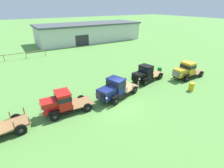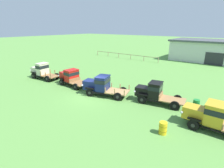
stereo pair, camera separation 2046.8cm
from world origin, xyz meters
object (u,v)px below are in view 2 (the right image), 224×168
vintage_truck_foreground_near (42,71)px  vintage_truck_back_of_row (211,115)px  vintage_truck_far_side (154,92)px  vintage_truck_midrow_center (101,85)px  oil_drum_beside_row (163,128)px  oil_drum_near_fence (196,104)px  vintage_truck_second_in_line (71,77)px

vintage_truck_foreground_near → vintage_truck_back_of_row: 21.73m
vintage_truck_far_side → vintage_truck_back_of_row: (5.30, -1.87, 0.01)m
vintage_truck_foreground_near → vintage_truck_midrow_center: bearing=2.0°
vintage_truck_back_of_row → oil_drum_beside_row: (-2.45, -2.68, -0.65)m
vintage_truck_far_side → oil_drum_near_fence: (3.69, 1.12, -0.66)m
vintage_truck_midrow_center → vintage_truck_far_side: (5.48, 1.65, -0.05)m
vintage_truck_foreground_near → oil_drum_near_fence: vintage_truck_foreground_near is taller
vintage_truck_foreground_near → oil_drum_beside_row: vintage_truck_foreground_near is taller
vintage_truck_midrow_center → vintage_truck_second_in_line: bearing=177.6°
oil_drum_beside_row → oil_drum_near_fence: (0.84, 5.67, -0.02)m
vintage_truck_midrow_center → vintage_truck_back_of_row: size_ratio=1.12×
vintage_truck_foreground_near → vintage_truck_second_in_line: 5.70m
vintage_truck_foreground_near → vintage_truck_midrow_center: size_ratio=0.93×
vintage_truck_far_side → vintage_truck_back_of_row: 5.62m
vintage_truck_foreground_near → oil_drum_near_fence: 20.37m
vintage_truck_foreground_near → vintage_truck_back_of_row: vintage_truck_foreground_near is taller
vintage_truck_far_side → vintage_truck_foreground_near: bearing=-173.0°
vintage_truck_second_in_line → vintage_truck_foreground_near: bearing=-173.9°
vintage_truck_second_in_line → oil_drum_near_fence: size_ratio=5.27×
vintage_truck_back_of_row → vintage_truck_second_in_line: bearing=178.4°
oil_drum_near_fence → vintage_truck_far_side: bearing=-163.1°
vintage_truck_midrow_center → vintage_truck_back_of_row: bearing=-1.2°
vintage_truck_far_side → oil_drum_near_fence: vintage_truck_far_side is taller
vintage_truck_second_in_line → vintage_truck_far_side: vintage_truck_far_side is taller
vintage_truck_back_of_row → oil_drum_near_fence: 3.47m
vintage_truck_back_of_row → oil_drum_beside_row: 3.68m
vintage_truck_back_of_row → oil_drum_near_fence: (-1.61, 3.00, -0.67)m
vintage_truck_far_side → vintage_truck_midrow_center: bearing=-163.3°
vintage_truck_second_in_line → oil_drum_near_fence: bearing=10.0°
vintage_truck_foreground_near → vintage_truck_far_side: vintage_truck_foreground_near is taller
oil_drum_beside_row → oil_drum_near_fence: size_ratio=1.05×
vintage_truck_midrow_center → vintage_truck_back_of_row: vintage_truck_midrow_center is taller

